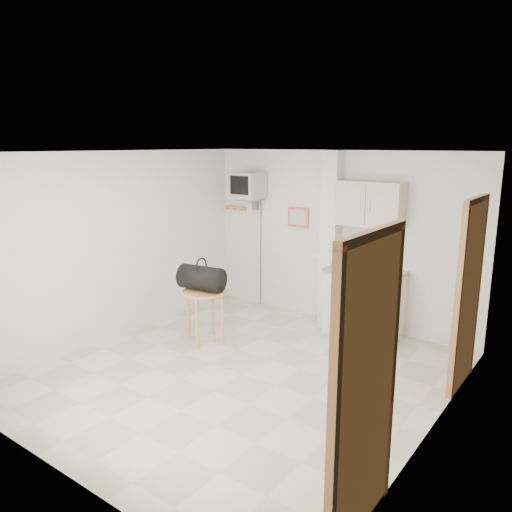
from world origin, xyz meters
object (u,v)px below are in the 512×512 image
Objects in this scene: crt_television at (248,187)px; round_table at (205,299)px; water_bottle at (374,378)px; duffel_bag at (202,278)px.

crt_television is 3.03× the size of round_table.
crt_television reaches higher than water_bottle.
round_table is 0.28m from duffel_bag.
water_bottle is at bearing -6.46° from duffel_bag.
round_table is at bearing -179.08° from water_bottle.
round_table is 2.41m from water_bottle.
duffel_bag is at bearing -75.09° from crt_television.
crt_television is 3.43× the size of duffel_bag.
crt_television is at bearing 97.58° from duffel_bag.
round_table is at bearing -73.51° from crt_television.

